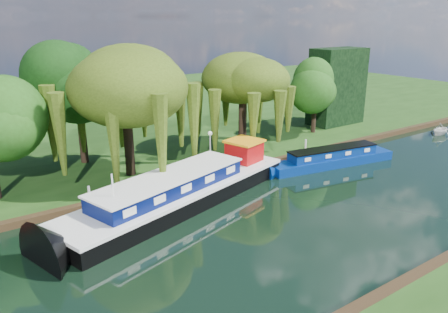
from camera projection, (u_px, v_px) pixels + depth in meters
ground at (298, 215)px, 26.65m from camera, size 120.00×120.00×0.00m
far_bank at (102, 114)px, 53.14m from camera, size 120.00×52.00×0.45m
dutch_barge at (183, 190)px, 28.13m from camera, size 17.86×8.57×3.68m
narrowboat at (332, 159)px, 35.41m from camera, size 11.35×3.75×1.63m
white_cruiser at (440, 135)px, 44.80m from camera, size 2.63×2.29×1.35m
willow_left at (125, 87)px, 30.36m from camera, size 7.37×7.37×8.83m
willow_right at (243, 87)px, 36.89m from camera, size 6.08×6.08×7.41m
tree_far_mid at (77, 87)px, 33.21m from camera, size 5.31×5.31×8.69m
tree_far_right at (316, 89)px, 42.67m from camera, size 3.90×3.90×6.38m
conifer_hedge at (337, 87)px, 46.56m from camera, size 6.00×3.00×8.00m
lamppost at (210, 138)px, 34.38m from camera, size 0.36×0.36×2.56m
mooring_posts at (214, 165)px, 32.65m from camera, size 19.16×0.16×1.00m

